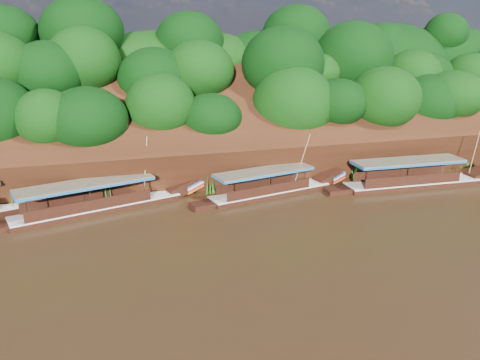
% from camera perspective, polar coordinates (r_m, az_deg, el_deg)
% --- Properties ---
extents(ground, '(160.00, 160.00, 0.00)m').
position_cam_1_polar(ground, '(32.86, 10.76, -5.68)').
color(ground, black).
rests_on(ground, ground).
extents(riverbank, '(120.00, 30.06, 19.40)m').
position_cam_1_polar(riverbank, '(52.62, -0.30, 5.53)').
color(riverbank, black).
rests_on(riverbank, ground).
extents(boat_0, '(14.85, 2.82, 5.31)m').
position_cam_1_polar(boat_0, '(43.83, 21.29, 0.06)').
color(boat_0, black).
rests_on(boat_0, ground).
extents(boat_1, '(12.71, 4.48, 5.41)m').
position_cam_1_polar(boat_1, '(38.91, 4.57, -0.96)').
color(boat_1, black).
rests_on(boat_1, ground).
extents(boat_2, '(14.74, 5.98, 5.52)m').
position_cam_1_polar(boat_2, '(36.82, -15.74, -2.60)').
color(boat_2, black).
rests_on(boat_2, ground).
extents(reeds, '(48.88, 2.43, 2.16)m').
position_cam_1_polar(reeds, '(39.62, -0.11, 0.05)').
color(reeds, '#1C5F17').
rests_on(reeds, ground).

